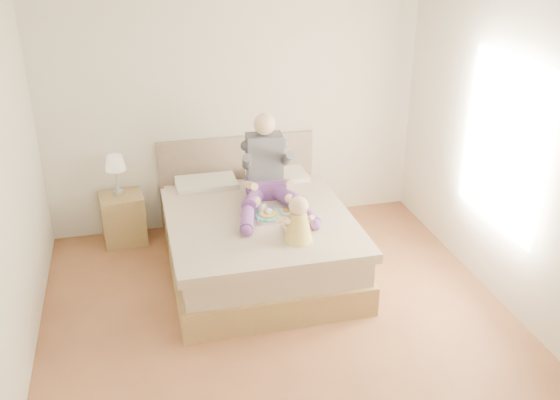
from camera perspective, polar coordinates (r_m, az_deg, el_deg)
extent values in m
cube|color=brown|center=(5.38, 0.25, -11.54)|extent=(4.00, 4.20, 0.01)
cube|color=#EEE4CD|center=(6.64, -4.19, 8.73)|extent=(4.00, 0.02, 2.70)
cube|color=#EEE4CD|center=(2.99, 10.46, -13.81)|extent=(4.00, 0.02, 2.70)
cube|color=#EEE4CD|center=(4.68, -24.22, -0.66)|extent=(0.02, 4.20, 2.70)
cube|color=#EEE4CD|center=(5.51, 20.94, 3.65)|extent=(0.02, 4.20, 2.70)
cube|color=white|center=(5.64, 19.80, 4.84)|extent=(0.02, 1.30, 1.60)
cube|color=#FFF9D1|center=(5.63, 19.75, 4.84)|extent=(0.01, 1.18, 1.48)
cube|color=olive|center=(6.13, -2.07, -4.99)|extent=(1.68, 2.13, 0.28)
cube|color=tan|center=(6.00, -2.10, -2.84)|extent=(1.60, 2.05, 0.24)
cube|color=tan|center=(5.80, -1.82, -2.07)|extent=(1.70, 1.80, 0.09)
cube|color=white|center=(6.53, -6.75, 1.24)|extent=(0.62, 0.40, 0.14)
cube|color=white|center=(6.66, -0.26, 1.88)|extent=(0.62, 0.40, 0.14)
cube|color=#86705C|center=(6.92, -3.96, 1.94)|extent=(1.70, 0.08, 1.00)
cube|color=olive|center=(6.75, -14.14, -1.64)|extent=(0.47, 0.43, 0.53)
cylinder|color=silver|center=(6.67, -14.54, 0.68)|extent=(0.11, 0.11, 0.04)
cylinder|color=silver|center=(6.61, -14.66, 1.76)|extent=(0.02, 0.02, 0.23)
cone|color=beige|center=(6.54, -14.84, 3.31)|extent=(0.21, 0.21, 0.15)
cube|color=#623484|center=(6.21, -1.32, 1.18)|extent=(0.38, 0.31, 0.17)
cube|color=#383840|center=(6.15, -1.44, 3.96)|extent=(0.36, 0.23, 0.46)
sphere|color=beige|center=(6.00, -1.42, 6.96)|extent=(0.21, 0.21, 0.21)
cylinder|color=#623484|center=(5.98, -2.41, 0.10)|extent=(0.33, 0.52, 0.21)
cylinder|color=#623484|center=(5.64, -3.01, -1.67)|extent=(0.22, 0.46, 0.12)
sphere|color=#623484|center=(5.46, -3.10, -2.77)|extent=(0.11, 0.11, 0.11)
cylinder|color=#383840|center=(5.99, -3.05, 3.54)|extent=(0.13, 0.30, 0.24)
cylinder|color=beige|center=(5.89, -2.67, 1.33)|extent=(0.09, 0.30, 0.16)
sphere|color=beige|center=(5.80, -2.16, -0.09)|extent=(0.09, 0.09, 0.09)
cylinder|color=#623484|center=(6.03, 0.50, 0.33)|extent=(0.28, 0.52, 0.21)
cylinder|color=#623484|center=(5.73, 2.36, -1.21)|extent=(0.17, 0.46, 0.12)
sphere|color=#623484|center=(5.56, 3.23, -2.22)|extent=(0.11, 0.11, 0.11)
cylinder|color=#383840|center=(6.05, 0.59, 3.80)|extent=(0.10, 0.29, 0.24)
cylinder|color=beige|center=(5.94, 0.84, 1.60)|extent=(0.12, 0.31, 0.16)
sphere|color=beige|center=(5.85, 0.84, 0.15)|extent=(0.09, 0.09, 0.09)
cube|color=silver|center=(5.80, -0.23, -1.48)|extent=(0.43, 0.35, 0.01)
cylinder|color=#41BBB8|center=(5.79, -1.08, -1.40)|extent=(0.24, 0.24, 0.01)
cylinder|color=gold|center=(5.78, -1.08, -1.26)|extent=(0.16, 0.16, 0.02)
cylinder|color=white|center=(5.87, -1.75, -0.66)|extent=(0.07, 0.07, 0.08)
torus|color=white|center=(5.87, -1.33, -0.61)|extent=(0.02, 0.06, 0.06)
cylinder|color=#98774B|center=(5.85, -1.76, -0.31)|extent=(0.07, 0.07, 0.01)
cylinder|color=white|center=(5.88, 0.69, -1.01)|extent=(0.14, 0.14, 0.01)
cube|color=gold|center=(5.87, 0.69, -0.89)|extent=(0.08, 0.07, 0.02)
cylinder|color=white|center=(5.72, 0.13, -1.78)|extent=(0.14, 0.14, 0.01)
ellipsoid|color=#A8122C|center=(5.71, 0.33, -1.69)|extent=(0.03, 0.03, 0.01)
cylinder|color=white|center=(5.85, 1.29, -0.59)|extent=(0.06, 0.06, 0.11)
cylinder|color=#BF641F|center=(5.85, 1.28, -0.61)|extent=(0.06, 0.06, 0.10)
cylinder|color=white|center=(5.73, 1.33, -1.57)|extent=(0.06, 0.06, 0.04)
cylinder|color=#412309|center=(5.73, 1.33, -1.58)|extent=(0.05, 0.05, 0.03)
cone|color=gold|center=(5.33, 1.69, -2.45)|extent=(0.25, 0.25, 0.27)
sphere|color=beige|center=(5.24, 1.72, -0.53)|extent=(0.17, 0.17, 0.17)
cylinder|color=beige|center=(5.46, 0.73, -2.79)|extent=(0.06, 0.19, 0.06)
sphere|color=beige|center=(5.54, 0.32, -2.38)|extent=(0.05, 0.05, 0.05)
cylinder|color=beige|center=(5.28, 0.67, -2.08)|extent=(0.06, 0.14, 0.11)
cylinder|color=beige|center=(5.49, 1.63, -2.63)|extent=(0.11, 0.20, 0.06)
sphere|color=beige|center=(5.57, 1.32, -2.20)|extent=(0.05, 0.05, 0.05)
cylinder|color=beige|center=(5.35, 2.63, -1.73)|extent=(0.09, 0.14, 0.11)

